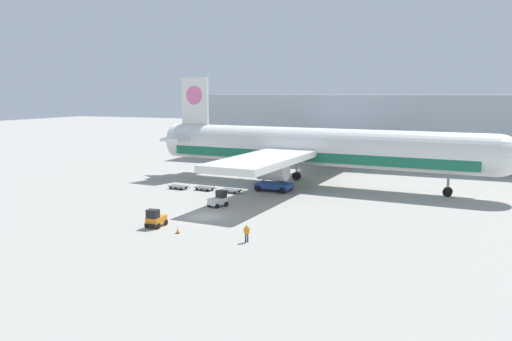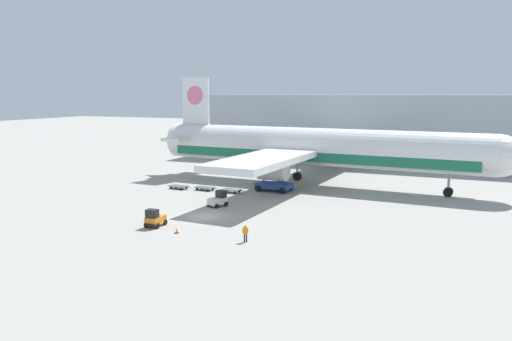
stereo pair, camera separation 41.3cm
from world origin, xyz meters
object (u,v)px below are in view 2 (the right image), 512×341
at_px(baggage_dolly_third, 231,190).
at_px(traffic_cone_near, 177,230).
at_px(baggage_tug_mid, 155,219).
at_px(ground_crew_near, 245,232).
at_px(airplane_main, 310,148).
at_px(baggage_tug_foreground, 218,200).
at_px(scissor_lift_loader, 274,177).
at_px(baggage_dolly_second, 205,188).
at_px(baggage_dolly_lead, 179,186).

relative_size(baggage_dolly_third, traffic_cone_near, 6.03).
xyz_separation_m(baggage_tug_mid, ground_crew_near, (11.38, -1.29, 0.15)).
bearing_deg(airplane_main, baggage_tug_foreground, -104.74).
relative_size(airplane_main, baggage_tug_mid, 22.93).
bearing_deg(baggage_tug_foreground, baggage_tug_mid, -168.95).
relative_size(baggage_tug_foreground, baggage_tug_mid, 1.09).
height_order(scissor_lift_loader, baggage_dolly_third, scissor_lift_loader).
distance_m(baggage_tug_mid, baggage_dolly_second, 20.85).
xyz_separation_m(airplane_main, baggage_dolly_lead, (-17.16, -11.08, -5.45)).
bearing_deg(baggage_dolly_second, ground_crew_near, -46.64).
distance_m(scissor_lift_loader, baggage_dolly_lead, 14.59).
bearing_deg(baggage_dolly_second, traffic_cone_near, -62.14).
distance_m(baggage_tug_mid, baggage_dolly_third, 20.14).
bearing_deg(ground_crew_near, baggage_tug_foreground, 107.74).
relative_size(airplane_main, ground_crew_near, 33.37).
height_order(scissor_lift_loader, baggage_dolly_second, scissor_lift_loader).
relative_size(baggage_tug_foreground, baggage_dolly_third, 0.74).
xyz_separation_m(baggage_tug_mid, baggage_dolly_lead, (-9.23, 19.58, -0.49)).
bearing_deg(traffic_cone_near, baggage_dolly_third, 101.14).
bearing_deg(scissor_lift_loader, baggage_dolly_third, -141.57).
bearing_deg(baggage_tug_mid, traffic_cone_near, 67.24).
relative_size(baggage_tug_foreground, baggage_dolly_lead, 0.74).
relative_size(baggage_dolly_second, baggage_dolly_third, 1.00).
bearing_deg(baggage_dolly_third, baggage_dolly_lead, -170.41).
bearing_deg(baggage_tug_mid, baggage_dolly_third, 178.46).
xyz_separation_m(scissor_lift_loader, traffic_cone_near, (-1.05, -25.12, -1.79)).
height_order(scissor_lift_loader, ground_crew_near, scissor_lift_loader).
relative_size(baggage_dolly_second, traffic_cone_near, 6.03).
bearing_deg(scissor_lift_loader, ground_crew_near, -71.94).
distance_m(baggage_dolly_lead, traffic_cone_near, 24.45).
xyz_separation_m(baggage_tug_mid, baggage_dolly_third, (-0.64, 20.13, -0.49)).
xyz_separation_m(baggage_dolly_second, baggage_dolly_third, (4.43, -0.09, 0.00)).
distance_m(baggage_dolly_second, baggage_dolly_third, 4.43).
bearing_deg(airplane_main, traffic_cone_near, -94.80).
bearing_deg(airplane_main, baggage_tug_mid, -101.51).
height_order(airplane_main, baggage_tug_foreground, airplane_main).
relative_size(scissor_lift_loader, baggage_tug_foreground, 1.99).
xyz_separation_m(scissor_lift_loader, baggage_tug_foreground, (-2.82, -12.42, -1.21)).
height_order(baggage_tug_mid, baggage_dolly_second, baggage_tug_mid).
bearing_deg(baggage_dolly_lead, baggage_dolly_second, 14.64).
bearing_deg(baggage_dolly_third, baggage_dolly_second, -175.20).
height_order(baggage_dolly_third, traffic_cone_near, traffic_cone_near).
bearing_deg(scissor_lift_loader, airplane_main, 66.94).
xyz_separation_m(baggage_dolly_third, ground_crew_near, (12.02, -21.42, 0.63)).
height_order(airplane_main, baggage_dolly_second, airplane_main).
relative_size(baggage_tug_mid, traffic_cone_near, 4.06).
bearing_deg(airplane_main, ground_crew_near, -80.85).
relative_size(ground_crew_near, traffic_cone_near, 2.79).
bearing_deg(ground_crew_near, baggage_dolly_second, 108.17).
relative_size(airplane_main, baggage_tug_foreground, 21.01).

